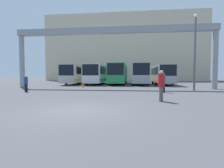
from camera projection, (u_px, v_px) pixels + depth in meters
name	position (u px, v px, depth m)	size (l,w,h in m)	color
ground_plane	(77.00, 111.00, 7.69)	(200.00, 200.00, 0.00)	#47474C
building_backdrop	(125.00, 50.00, 51.21)	(43.02, 12.00, 17.86)	beige
overhead_gantry	(112.00, 38.00, 20.41)	(23.44, 0.80, 7.13)	gray
bus_slot_0	(79.00, 74.00, 31.27)	(2.49, 12.29, 3.17)	beige
bus_slot_1	(98.00, 73.00, 30.13)	(2.62, 10.85, 3.20)	silver
bus_slot_2	(119.00, 73.00, 30.42)	(2.58, 12.29, 3.31)	#268C4C
bus_slot_3	(140.00, 73.00, 28.87)	(2.53, 10.01, 3.32)	#999EA5
bus_slot_4	(162.00, 74.00, 28.86)	(2.46, 10.83, 3.07)	#999EA5
pedestrian_mid_left	(161.00, 85.00, 10.34)	(0.38, 0.38, 1.85)	brown
pedestrian_near_right	(26.00, 83.00, 16.21)	(0.33, 0.33, 1.58)	black
pedestrian_mid_right	(164.00, 83.00, 15.52)	(0.35, 0.35, 1.66)	black
traffic_cone	(83.00, 85.00, 22.12)	(0.39, 0.39, 0.57)	orange
lamp_post	(195.00, 49.00, 17.39)	(0.36, 0.36, 7.58)	#595B60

